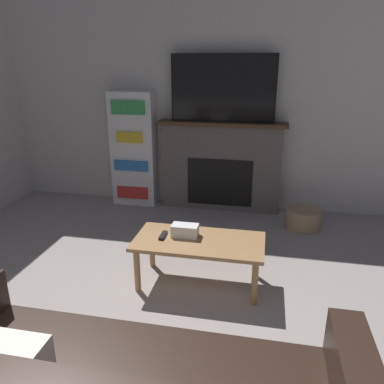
% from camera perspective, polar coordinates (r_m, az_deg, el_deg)
% --- Properties ---
extents(wall_back, '(6.14, 0.06, 2.70)m').
position_cam_1_polar(wall_back, '(4.70, 2.78, 13.96)').
color(wall_back, beige).
rests_on(wall_back, ground_plane).
extents(fireplace, '(1.55, 0.28, 1.10)m').
position_cam_1_polar(fireplace, '(4.68, 4.44, 4.00)').
color(fireplace, '#605651').
rests_on(fireplace, ground_plane).
extents(tv, '(1.22, 0.03, 0.77)m').
position_cam_1_polar(tv, '(4.50, 4.73, 15.45)').
color(tv, black).
rests_on(tv, fireplace).
extents(coffee_table, '(1.06, 0.52, 0.41)m').
position_cam_1_polar(coffee_table, '(3.10, 1.06, -8.19)').
color(coffee_table, '#A87A4C').
rests_on(coffee_table, ground_plane).
extents(tissue_box, '(0.22, 0.12, 0.10)m').
position_cam_1_polar(tissue_box, '(3.12, -1.08, -5.87)').
color(tissue_box, white).
rests_on(tissue_box, coffee_table).
extents(remote_control, '(0.04, 0.15, 0.02)m').
position_cam_1_polar(remote_control, '(3.13, -4.43, -6.61)').
color(remote_control, black).
rests_on(remote_control, coffee_table).
extents(bookshelf, '(0.56, 0.29, 1.44)m').
position_cam_1_polar(bookshelf, '(4.87, -8.82, 6.46)').
color(bookshelf, white).
rests_on(bookshelf, ground_plane).
extents(storage_basket, '(0.39, 0.39, 0.22)m').
position_cam_1_polar(storage_basket, '(4.42, 16.61, -3.86)').
color(storage_basket, tan).
rests_on(storage_basket, ground_plane).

